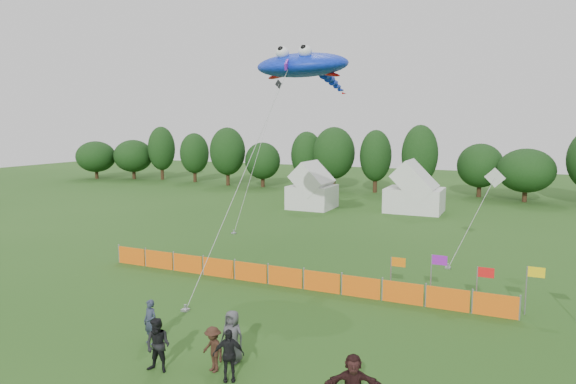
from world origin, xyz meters
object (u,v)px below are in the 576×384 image
at_px(barrier_fence, 285,277).
at_px(spectator_f, 353,384).
at_px(spectator_b, 158,345).
at_px(spectator_d, 228,355).
at_px(tent_right, 415,192).
at_px(spectator_c, 213,349).
at_px(tent_left, 312,189).
at_px(spectator_a, 150,322).
at_px(stingray_kite, 305,66).
at_px(spectator_e, 232,336).

relative_size(barrier_fence, spectator_f, 12.21).
bearing_deg(spectator_b, spectator_f, -4.58).
bearing_deg(spectator_d, tent_right, 60.80).
bearing_deg(barrier_fence, spectator_f, -55.62).
height_order(spectator_c, spectator_f, spectator_f).
distance_m(tent_left, spectator_a, 32.23).
relative_size(tent_left, spectator_f, 2.33).
bearing_deg(spectator_f, spectator_c, 153.54).
distance_m(spectator_a, spectator_d, 4.34).
bearing_deg(tent_right, spectator_d, -88.80).
height_order(tent_left, tent_right, tent_right).
bearing_deg(spectator_d, barrier_fence, 73.83).
relative_size(spectator_d, stingray_kite, 0.10).
relative_size(spectator_a, stingray_kite, 0.09).
bearing_deg(spectator_a, stingray_kite, 98.94).
height_order(spectator_b, spectator_f, spectator_b).
distance_m(tent_left, spectator_d, 34.43).
relative_size(barrier_fence, stingray_kite, 1.21).
bearing_deg(spectator_f, spectator_a, 149.76).
height_order(tent_left, spectator_c, tent_left).
bearing_deg(spectator_d, spectator_c, 128.26).
distance_m(barrier_fence, spectator_a, 8.50).
bearing_deg(spectator_b, stingray_kite, 88.01).
bearing_deg(spectator_c, tent_left, 128.27).
xyz_separation_m(tent_right, stingray_kite, (-3.08, -19.41, 9.79)).
bearing_deg(barrier_fence, spectator_b, -90.15).
bearing_deg(spectator_c, stingray_kite, 123.30).
height_order(tent_right, stingray_kite, stingray_kite).
bearing_deg(tent_left, spectator_f, -66.26).
height_order(spectator_b, spectator_c, spectator_b).
xyz_separation_m(tent_left, spectator_b, (7.84, -33.31, -0.94)).
distance_m(spectator_b, spectator_e, 2.52).
relative_size(spectator_e, stingray_kite, 0.10).
height_order(tent_right, spectator_a, tent_right).
bearing_deg(spectator_f, stingray_kite, 96.64).
height_order(barrier_fence, spectator_a, spectator_a).
relative_size(spectator_b, spectator_d, 1.07).
bearing_deg(barrier_fence, tent_left, 108.65).
bearing_deg(spectator_a, spectator_d, -5.91).
bearing_deg(spectator_a, spectator_c, -4.69).
xyz_separation_m(barrier_fence, stingray_kite, (-1.39, 5.87, 11.15)).
bearing_deg(spectator_c, spectator_b, -132.72).
bearing_deg(tent_left, tent_right, 11.69).
xyz_separation_m(tent_right, spectator_a, (-3.43, -33.60, -1.02)).
distance_m(spectator_c, spectator_f, 5.06).
height_order(spectator_a, spectator_e, spectator_e).
relative_size(tent_left, spectator_d, 2.42).
height_order(spectator_e, spectator_f, spectator_e).
height_order(spectator_f, stingray_kite, stingray_kite).
bearing_deg(tent_right, spectator_e, -89.72).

